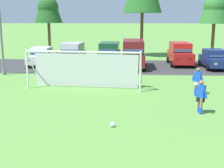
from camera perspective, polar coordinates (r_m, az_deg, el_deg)
The scene contains 15 objects.
ground_plane at distance 20.35m, azimuth 2.73°, elevation -0.59°, with size 400.00×400.00×0.00m, color #598C3D.
parking_lot_strip at distance 28.88m, azimuth 2.97°, elevation 3.31°, with size 52.00×8.40×0.01m, color #333335.
soccer_ball at distance 13.09m, azimuth 0.07°, elevation -7.56°, with size 0.22×0.22×0.22m.
soccer_goal at distance 20.12m, azimuth -5.05°, elevation 2.97°, with size 7.55×2.52×2.57m.
player_defender_far at distance 18.97m, azimuth 15.67°, elevation 0.53°, with size 0.66×0.47×1.64m.
player_trailing_back at distance 15.30m, azimuth 16.23°, elevation -2.31°, with size 0.56×0.61×1.64m.
parked_car_slot_far_left at distance 30.24m, azimuth -13.08°, elevation 5.09°, with size 2.04×4.20×1.72m.
parked_car_slot_left at distance 29.44m, azimuth -7.40°, elevation 5.58°, with size 2.26×4.67×2.16m.
parked_car_slot_center_left at distance 29.66m, azimuth -0.50°, elevation 5.73°, with size 2.24×4.65×2.16m.
parked_car_slot_center at distance 27.95m, azimuth 3.97°, elevation 5.76°, with size 2.23×4.82×2.52m.
parked_car_slot_center_right at distance 30.31m, azimuth 12.62°, elevation 5.58°, with size 2.19×4.62×2.16m.
parked_car_slot_right at distance 29.08m, azimuth 18.56°, elevation 4.48°, with size 2.16×4.26×1.72m.
tree_left_edge at distance 40.01m, azimuth -11.90°, elevation 14.70°, with size 3.45×3.45×9.21m.
tree_center_back at distance 37.53m, azimuth 18.77°, elevation 14.46°, with size 3.45×3.45×9.19m.
street_lamp at distance 25.74m, azimuth -19.78°, elevation 10.28°, with size 2.00×0.32×7.59m.
Camera 1 is at (0.23, -4.82, 4.60)m, focal length 48.95 mm.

